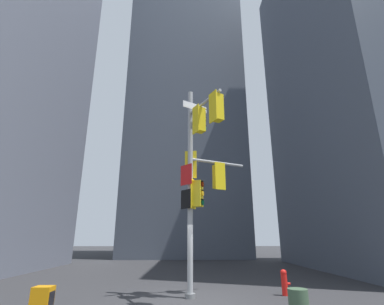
{
  "coord_description": "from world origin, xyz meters",
  "views": [
    {
      "loc": [
        -0.15,
        -10.82,
        2.06
      ],
      "look_at": [
        0.07,
        -0.02,
        5.35
      ],
      "focal_mm": 26.02,
      "sensor_mm": 36.0,
      "label": 1
    }
  ],
  "objects": [
    {
      "name": "signal_pole_assembly",
      "position": [
        0.38,
        -0.23,
        4.79
      ],
      "size": [
        2.73,
        3.26,
        8.09
      ],
      "color": "#9EA0A3",
      "rests_on": "ground"
    },
    {
      "name": "fire_hydrant",
      "position": [
        3.52,
        0.41,
        0.47
      ],
      "size": [
        0.33,
        0.23,
        0.9
      ],
      "color": "red",
      "rests_on": "ground"
    },
    {
      "name": "building_mid_block",
      "position": [
        -0.26,
        23.85,
        19.66
      ],
      "size": [
        13.53,
        13.53,
        39.31
      ],
      "primitive_type": "cube",
      "color": "#4C5460",
      "rests_on": "ground"
    },
    {
      "name": "ground",
      "position": [
        0.0,
        0.0,
        0.0
      ],
      "size": [
        120.0,
        120.0,
        0.0
      ],
      "primitive_type": "plane",
      "color": "#2D2D30"
    }
  ]
}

